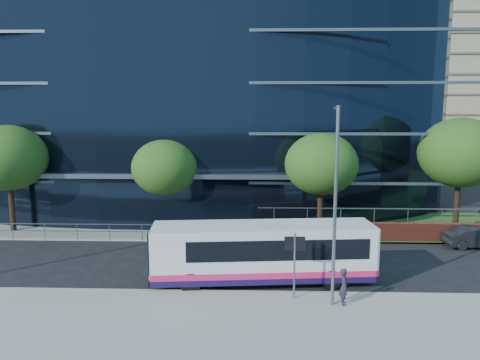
{
  "coord_description": "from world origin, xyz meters",
  "views": [
    {
      "loc": [
        2.86,
        -20.3,
        8.07
      ],
      "look_at": [
        1.92,
        8.0,
        3.66
      ],
      "focal_mm": 35.0,
      "sensor_mm": 36.0,
      "label": 1
    }
  ],
  "objects_px": {
    "street_sign": "(295,252)",
    "pedestrian": "(344,286)",
    "tree_far_a": "(8,158)",
    "streetlight_east": "(335,201)",
    "tree_far_b": "(165,168)",
    "tree_far_c": "(321,164)",
    "tree_far_d": "(460,153)",
    "tree_dist_e": "(422,135)",
    "parked_car": "(476,237)",
    "city_bus": "(265,252)"
  },
  "relations": [
    {
      "from": "tree_far_c",
      "to": "streetlight_east",
      "type": "distance_m",
      "value": 11.22
    },
    {
      "from": "street_sign",
      "to": "tree_dist_e",
      "type": "bearing_deg",
      "value": 64.88
    },
    {
      "from": "tree_far_a",
      "to": "tree_far_d",
      "type": "height_order",
      "value": "tree_far_d"
    },
    {
      "from": "street_sign",
      "to": "pedestrian",
      "type": "xyz_separation_m",
      "value": [
        1.97,
        -0.58,
        -1.24
      ]
    },
    {
      "from": "tree_far_b",
      "to": "tree_far_c",
      "type": "distance_m",
      "value": 10.02
    },
    {
      "from": "tree_far_b",
      "to": "streetlight_east",
      "type": "relative_size",
      "value": 0.76
    },
    {
      "from": "tree_far_b",
      "to": "street_sign",
      "type": "bearing_deg",
      "value": -55.92
    },
    {
      "from": "tree_far_b",
      "to": "tree_dist_e",
      "type": "relative_size",
      "value": 0.93
    },
    {
      "from": "tree_far_b",
      "to": "pedestrian",
      "type": "bearing_deg",
      "value": -50.93
    },
    {
      "from": "tree_far_c",
      "to": "city_bus",
      "type": "distance_m",
      "value": 9.76
    },
    {
      "from": "tree_far_a",
      "to": "streetlight_east",
      "type": "height_order",
      "value": "streetlight_east"
    },
    {
      "from": "tree_far_b",
      "to": "streetlight_east",
      "type": "bearing_deg",
      "value": -52.37
    },
    {
      "from": "tree_far_c",
      "to": "tree_far_d",
      "type": "height_order",
      "value": "tree_far_d"
    },
    {
      "from": "tree_far_c",
      "to": "parked_car",
      "type": "xyz_separation_m",
      "value": [
        8.73,
        -2.56,
        -3.93
      ]
    },
    {
      "from": "tree_far_d",
      "to": "city_bus",
      "type": "distance_m",
      "value": 16.27
    },
    {
      "from": "street_sign",
      "to": "parked_car",
      "type": "bearing_deg",
      "value": 35.56
    },
    {
      "from": "tree_far_a",
      "to": "streetlight_east",
      "type": "bearing_deg",
      "value": -30.46
    },
    {
      "from": "city_bus",
      "to": "pedestrian",
      "type": "relative_size",
      "value": 6.87
    },
    {
      "from": "streetlight_east",
      "to": "pedestrian",
      "type": "bearing_deg",
      "value": 1.1
    },
    {
      "from": "tree_far_b",
      "to": "tree_far_c",
      "type": "xyz_separation_m",
      "value": [
        10.0,
        -0.5,
        0.33
      ]
    },
    {
      "from": "street_sign",
      "to": "pedestrian",
      "type": "relative_size",
      "value": 1.85
    },
    {
      "from": "parked_car",
      "to": "pedestrian",
      "type": "height_order",
      "value": "pedestrian"
    },
    {
      "from": "tree_far_b",
      "to": "parked_car",
      "type": "distance_m",
      "value": 19.31
    },
    {
      "from": "pedestrian",
      "to": "city_bus",
      "type": "bearing_deg",
      "value": 54.44
    },
    {
      "from": "tree_dist_e",
      "to": "city_bus",
      "type": "distance_m",
      "value": 44.69
    },
    {
      "from": "streetlight_east",
      "to": "parked_car",
      "type": "height_order",
      "value": "streetlight_east"
    },
    {
      "from": "tree_far_a",
      "to": "tree_far_b",
      "type": "bearing_deg",
      "value": 2.86
    },
    {
      "from": "tree_far_a",
      "to": "pedestrian",
      "type": "distance_m",
      "value": 22.79
    },
    {
      "from": "parked_car",
      "to": "pedestrian",
      "type": "bearing_deg",
      "value": 128.18
    },
    {
      "from": "street_sign",
      "to": "tree_dist_e",
      "type": "xyz_separation_m",
      "value": [
        19.5,
        41.59,
        2.39
      ]
    },
    {
      "from": "tree_far_c",
      "to": "pedestrian",
      "type": "xyz_separation_m",
      "value": [
        -0.53,
        -11.16,
        -3.63
      ]
    },
    {
      "from": "tree_far_c",
      "to": "tree_far_d",
      "type": "bearing_deg",
      "value": 6.34
    },
    {
      "from": "streetlight_east",
      "to": "pedestrian",
      "type": "height_order",
      "value": "streetlight_east"
    },
    {
      "from": "tree_far_c",
      "to": "tree_far_a",
      "type": "bearing_deg",
      "value": 180.0
    },
    {
      "from": "street_sign",
      "to": "streetlight_east",
      "type": "height_order",
      "value": "streetlight_east"
    },
    {
      "from": "street_sign",
      "to": "city_bus",
      "type": "xyz_separation_m",
      "value": [
        -1.17,
        2.08,
        -0.69
      ]
    },
    {
      "from": "street_sign",
      "to": "tree_far_b",
      "type": "xyz_separation_m",
      "value": [
        -7.5,
        11.09,
        2.06
      ]
    },
    {
      "from": "tree_dist_e",
      "to": "streetlight_east",
      "type": "bearing_deg",
      "value": -113.11
    },
    {
      "from": "tree_far_b",
      "to": "streetlight_east",
      "type": "distance_m",
      "value": 14.74
    },
    {
      "from": "pedestrian",
      "to": "streetlight_east",
      "type": "bearing_deg",
      "value": 95.8
    },
    {
      "from": "pedestrian",
      "to": "tree_far_a",
      "type": "bearing_deg",
      "value": 64.87
    },
    {
      "from": "parked_car",
      "to": "tree_far_c",
      "type": "bearing_deg",
      "value": 68.92
    },
    {
      "from": "street_sign",
      "to": "tree_far_a",
      "type": "bearing_deg",
      "value": 148.83
    },
    {
      "from": "streetlight_east",
      "to": "parked_car",
      "type": "bearing_deg",
      "value": 41.52
    },
    {
      "from": "tree_dist_e",
      "to": "tree_far_a",
      "type": "bearing_deg",
      "value": -140.04
    },
    {
      "from": "tree_far_c",
      "to": "streetlight_east",
      "type": "xyz_separation_m",
      "value": [
        -1.0,
        -11.17,
        -0.1
      ]
    },
    {
      "from": "parked_car",
      "to": "city_bus",
      "type": "bearing_deg",
      "value": 110.88
    },
    {
      "from": "tree_far_c",
      "to": "streetlight_east",
      "type": "height_order",
      "value": "streetlight_east"
    },
    {
      "from": "tree_far_a",
      "to": "city_bus",
      "type": "distance_m",
      "value": 18.72
    },
    {
      "from": "tree_far_d",
      "to": "streetlight_east",
      "type": "xyz_separation_m",
      "value": [
        -10.0,
        -12.17,
        -0.75
      ]
    }
  ]
}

